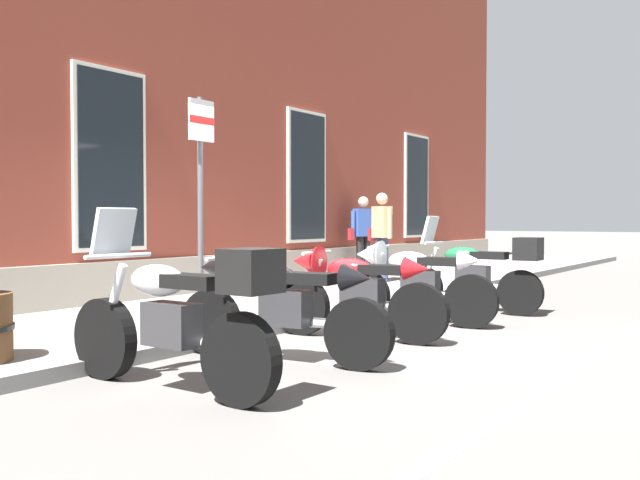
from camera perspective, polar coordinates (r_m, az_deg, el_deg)
name	(u,v)px	position (r m, az deg, el deg)	size (l,w,h in m)	color
ground_plane	(289,332)	(8.02, -2.51, -7.49)	(140.00, 140.00, 0.00)	#565451
sidewalk	(191,316)	(9.02, -10.44, -6.08)	(33.79, 3.10, 0.13)	slate
lane_stripe	(581,365)	(6.63, 20.46, -9.50)	(33.79, 0.12, 0.01)	silver
motorcycle_silver_touring	(178,316)	(5.25, -11.50, -6.10)	(0.62, 2.11, 1.37)	black
motorcycle_black_sport	(273,300)	(6.35, -3.88, -4.91)	(0.62, 2.15, 1.00)	black
motorcycle_red_sport	(352,288)	(7.50, 2.60, -3.92)	(0.62, 1.99, 1.00)	black
motorcycle_white_sport	(411,279)	(8.64, 7.39, -3.13)	(0.62, 1.99, 1.02)	black
motorcycle_green_touring	(478,272)	(9.85, 12.68, -2.57)	(0.62, 2.02, 1.33)	black
pedestrian_tan_coat	(382,232)	(13.05, 5.03, 0.66)	(0.38, 0.63, 1.64)	#2D3351
pedestrian_blue_top	(363,231)	(14.41, 3.52, 0.70)	(0.64, 0.35, 1.62)	black
parking_sign	(201,179)	(7.67, -9.67, 4.94)	(0.36, 0.07, 2.46)	#4C4C51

